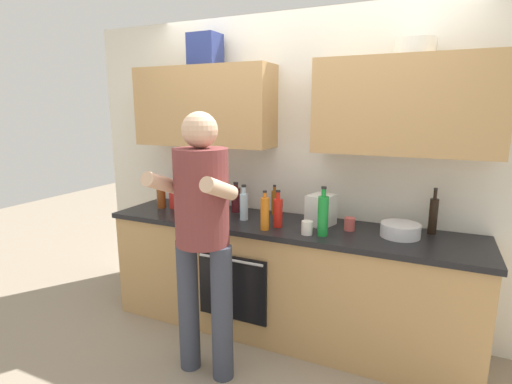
# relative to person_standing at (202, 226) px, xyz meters

# --- Properties ---
(ground_plane) EXTENTS (12.00, 12.00, 0.00)m
(ground_plane) POSITION_rel_person_standing_xyz_m (0.29, 0.69, -1.04)
(ground_plane) COLOR gray
(back_wall_unit) EXTENTS (4.00, 0.38, 2.50)m
(back_wall_unit) POSITION_rel_person_standing_xyz_m (0.29, 0.96, 0.47)
(back_wall_unit) COLOR silver
(back_wall_unit) RESTS_ON ground
(counter) EXTENTS (2.84, 0.67, 0.90)m
(counter) POSITION_rel_person_standing_xyz_m (0.29, 0.69, -0.58)
(counter) COLOR tan
(counter) RESTS_ON ground
(person_standing) EXTENTS (0.49, 0.45, 1.74)m
(person_standing) POSITION_rel_person_standing_xyz_m (0.00, 0.00, 0.00)
(person_standing) COLOR #383D4C
(person_standing) RESTS_ON ground
(bottle_hotsauce) EXTENTS (0.07, 0.07, 0.28)m
(bottle_hotsauce) POSITION_rel_person_standing_xyz_m (0.28, 0.60, -0.02)
(bottle_hotsauce) COLOR red
(bottle_hotsauce) RESTS_ON counter
(bottle_syrup) EXTENTS (0.05, 0.05, 0.25)m
(bottle_syrup) POSITION_rel_person_standing_xyz_m (0.13, 0.90, -0.03)
(bottle_syrup) COLOR #8C4C14
(bottle_syrup) RESTS_ON counter
(bottle_water) EXTENTS (0.06, 0.06, 0.28)m
(bottle_water) POSITION_rel_person_standing_xyz_m (-0.03, 0.66, -0.02)
(bottle_water) COLOR silver
(bottle_water) RESTS_ON counter
(bottle_juice) EXTENTS (0.06, 0.06, 0.29)m
(bottle_juice) POSITION_rel_person_standing_xyz_m (0.22, 0.49, -0.01)
(bottle_juice) COLOR orange
(bottle_juice) RESTS_ON counter
(bottle_vinegar) EXTENTS (0.08, 0.08, 0.28)m
(bottle_vinegar) POSITION_rel_person_standing_xyz_m (-0.87, 0.70, -0.02)
(bottle_vinegar) COLOR brown
(bottle_vinegar) RESTS_ON counter
(bottle_soda) EXTENTS (0.07, 0.07, 0.34)m
(bottle_soda) POSITION_rel_person_standing_xyz_m (0.63, 0.54, 0.01)
(bottle_soda) COLOR #198C33
(bottle_soda) RESTS_ON counter
(bottle_wine) EXTENTS (0.08, 0.08, 0.26)m
(bottle_wine) POSITION_rel_person_standing_xyz_m (-0.20, 0.85, -0.03)
(bottle_wine) COLOR #471419
(bottle_wine) RESTS_ON counter
(bottle_soy) EXTENTS (0.06, 0.06, 0.33)m
(bottle_soy) POSITION_rel_person_standing_xyz_m (1.32, 0.90, -0.00)
(bottle_soy) COLOR black
(bottle_soy) RESTS_ON counter
(cup_coffee) EXTENTS (0.08, 0.08, 0.10)m
(cup_coffee) POSITION_rel_person_standing_xyz_m (0.53, 0.52, -0.09)
(cup_coffee) COLOR white
(cup_coffee) RESTS_ON counter
(cup_tea) EXTENTS (0.07, 0.07, 0.10)m
(cup_tea) POSITION_rel_person_standing_xyz_m (-0.45, 0.88, -0.09)
(cup_tea) COLOR #33598C
(cup_tea) RESTS_ON counter
(cup_ceramic) EXTENTS (0.08, 0.08, 0.09)m
(cup_ceramic) POSITION_rel_person_standing_xyz_m (0.78, 0.73, -0.09)
(cup_ceramic) COLOR #BF4C47
(cup_ceramic) RESTS_ON counter
(mixing_bowl) EXTENTS (0.27, 0.27, 0.09)m
(mixing_bowl) POSITION_rel_person_standing_xyz_m (1.12, 0.74, -0.09)
(mixing_bowl) COLOR silver
(mixing_bowl) RESTS_ON counter
(potted_herb) EXTENTS (0.16, 0.16, 0.24)m
(potted_herb) POSITION_rel_person_standing_xyz_m (-0.43, 0.56, -0.01)
(potted_herb) COLOR #9E6647
(potted_herb) RESTS_ON counter
(grocery_bag_produce) EXTENTS (0.22, 0.24, 0.23)m
(grocery_bag_produce) POSITION_rel_person_standing_xyz_m (0.55, 0.78, -0.02)
(grocery_bag_produce) COLOR silver
(grocery_bag_produce) RESTS_ON counter
(grocery_bag_crisps) EXTENTS (0.26, 0.22, 0.24)m
(grocery_bag_crisps) POSITION_rel_person_standing_xyz_m (-0.66, 0.78, -0.02)
(grocery_bag_crisps) COLOR red
(grocery_bag_crisps) RESTS_ON counter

